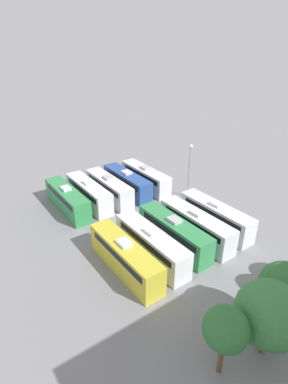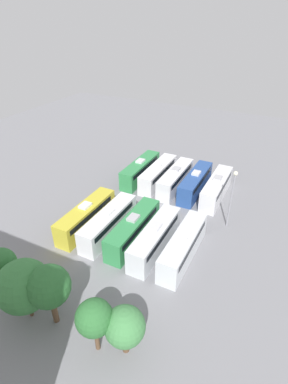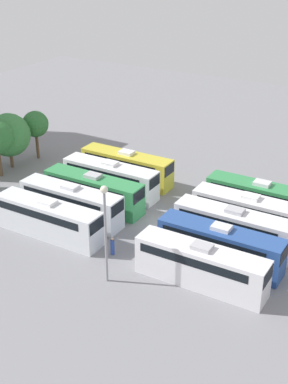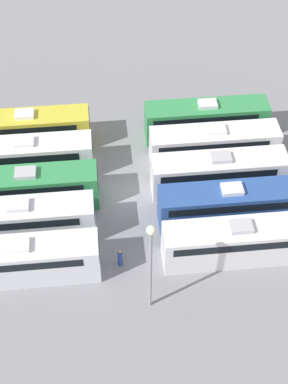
% 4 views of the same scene
% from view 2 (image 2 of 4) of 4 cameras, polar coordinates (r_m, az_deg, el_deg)
% --- Properties ---
extents(ground_plane, '(115.80, 115.80, 0.00)m').
position_cam_2_polar(ground_plane, '(45.36, 2.36, -3.55)').
color(ground_plane, gray).
extents(bus_0, '(2.47, 10.90, 3.68)m').
position_cam_2_polar(bus_0, '(48.94, 13.64, 0.85)').
color(bus_0, silver).
rests_on(bus_0, ground_plane).
extents(bus_1, '(2.47, 10.90, 3.68)m').
position_cam_2_polar(bus_1, '(49.77, 9.74, 1.85)').
color(bus_1, '#284C93').
rests_on(bus_1, ground_plane).
extents(bus_2, '(2.47, 10.90, 3.68)m').
position_cam_2_polar(bus_2, '(50.55, 6.00, 2.64)').
color(bus_2, silver).
rests_on(bus_2, ground_plane).
extents(bus_3, '(2.47, 10.90, 3.68)m').
position_cam_2_polar(bus_3, '(51.84, 2.70, 3.54)').
color(bus_3, white).
rests_on(bus_3, ground_plane).
extents(bus_4, '(2.47, 10.90, 3.68)m').
position_cam_2_polar(bus_4, '(53.09, -0.70, 4.28)').
color(bus_4, '#338C4C').
rests_on(bus_4, ground_plane).
extents(bus_5, '(2.47, 10.90, 3.68)m').
position_cam_2_polar(bus_5, '(36.58, 7.50, -10.06)').
color(bus_5, silver).
rests_on(bus_5, ground_plane).
extents(bus_6, '(2.47, 10.90, 3.68)m').
position_cam_2_polar(bus_6, '(37.42, 2.13, -8.66)').
color(bus_6, silver).
rests_on(bus_6, ground_plane).
extents(bus_7, '(2.47, 10.90, 3.68)m').
position_cam_2_polar(bus_7, '(38.82, -2.05, -6.97)').
color(bus_7, '#338C4C').
rests_on(bus_7, ground_plane).
extents(bus_8, '(2.47, 10.90, 3.68)m').
position_cam_2_polar(bus_8, '(40.14, -6.76, -5.74)').
color(bus_8, white).
rests_on(bus_8, ground_plane).
extents(bus_9, '(2.47, 10.90, 3.68)m').
position_cam_2_polar(bus_9, '(41.80, -10.93, -4.48)').
color(bus_9, gold).
rests_on(bus_9, ground_plane).
extents(worker_person, '(0.36, 0.36, 1.69)m').
position_cam_2_polar(worker_person, '(42.51, 10.37, -5.48)').
color(worker_person, navy).
rests_on(worker_person, ground_plane).
extents(light_pole, '(0.60, 0.60, 8.55)m').
position_cam_2_polar(light_pole, '(40.79, 16.53, 0.27)').
color(light_pole, gray).
rests_on(light_pole, ground_plane).
extents(tree_0, '(3.52, 3.52, 5.14)m').
position_cam_2_polar(tree_0, '(27.27, -3.67, -24.20)').
color(tree_0, brown).
rests_on(tree_0, ground_plane).
extents(tree_1, '(3.21, 3.21, 5.83)m').
position_cam_2_polar(tree_1, '(26.97, -9.46, -22.59)').
color(tree_1, brown).
rests_on(tree_1, ground_plane).
extents(tree_2, '(4.00, 4.00, 6.77)m').
position_cam_2_polar(tree_2, '(29.23, -17.67, -16.82)').
color(tree_2, brown).
rests_on(tree_2, ground_plane).
extents(tree_3, '(5.14, 5.14, 6.67)m').
position_cam_2_polar(tree_3, '(30.93, -21.95, -16.29)').
color(tree_3, brown).
rests_on(tree_3, ground_plane).
extents(tree_4, '(3.23, 3.23, 6.08)m').
position_cam_2_polar(tree_4, '(33.47, -25.72, -12.28)').
color(tree_4, brown).
rests_on(tree_4, ground_plane).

